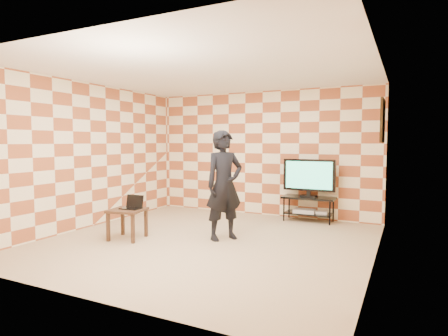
{
  "coord_description": "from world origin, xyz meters",
  "views": [
    {
      "loc": [
        2.86,
        -5.21,
        1.61
      ],
      "look_at": [
        0.0,
        0.6,
        1.15
      ],
      "focal_mm": 30.0,
      "sensor_mm": 36.0,
      "label": 1
    }
  ],
  "objects": [
    {
      "name": "floor",
      "position": [
        0.0,
        0.0,
        0.0
      ],
      "size": [
        5.0,
        5.0,
        0.0
      ],
      "primitive_type": "plane",
      "color": "tan",
      "rests_on": "ground"
    },
    {
      "name": "ceiling",
      "position": [
        0.0,
        0.0,
        2.7
      ],
      "size": [
        5.0,
        5.0,
        0.02
      ],
      "primitive_type": "cube",
      "color": "white",
      "rests_on": "wall_back"
    },
    {
      "name": "wall_art",
      "position": [
        2.47,
        1.55,
        1.95
      ],
      "size": [
        0.04,
        0.72,
        0.72
      ],
      "color": "black",
      "rests_on": "wall_right"
    },
    {
      "name": "wall_left",
      "position": [
        -2.5,
        0.0,
        1.35
      ],
      "size": [
        0.02,
        5.0,
        2.7
      ],
      "primitive_type": "cube",
      "color": "#FFF0C5",
      "rests_on": "ground"
    },
    {
      "name": "wall_back",
      "position": [
        0.0,
        2.5,
        1.35
      ],
      "size": [
        5.0,
        0.02,
        2.7
      ],
      "primitive_type": "cube",
      "color": "#FFF0C5",
      "rests_on": "ground"
    },
    {
      "name": "tv_stand",
      "position": [
        1.1,
        2.24,
        0.37
      ],
      "size": [
        1.04,
        0.47,
        0.5
      ],
      "color": "black",
      "rests_on": "floor"
    },
    {
      "name": "laptop",
      "position": [
        -1.22,
        -0.37,
        0.55
      ],
      "size": [
        0.34,
        0.28,
        0.22
      ],
      "color": "black",
      "rests_on": "side_table"
    },
    {
      "name": "tv",
      "position": [
        1.1,
        2.23,
        0.92
      ],
      "size": [
        1.04,
        0.21,
        0.76
      ],
      "color": "black",
      "rests_on": "tv_stand"
    },
    {
      "name": "person",
      "position": [
        0.18,
        0.24,
        0.9
      ],
      "size": [
        0.73,
        0.78,
        1.79
      ],
      "primitive_type": "imported",
      "rotation": [
        0.0,
        0.0,
        0.95
      ],
      "color": "black",
      "rests_on": "floor"
    },
    {
      "name": "side_table",
      "position": [
        -1.26,
        -0.45,
        0.41
      ],
      "size": [
        0.62,
        0.62,
        0.5
      ],
      "color": "#322214",
      "rests_on": "floor"
    },
    {
      "name": "wall_front",
      "position": [
        0.0,
        -2.5,
        1.35
      ],
      "size": [
        5.0,
        0.02,
        2.7
      ],
      "primitive_type": "cube",
      "color": "#FFF0C5",
      "rests_on": "ground"
    },
    {
      "name": "dvd_player",
      "position": [
        1.02,
        2.21,
        0.21
      ],
      "size": [
        0.44,
        0.33,
        0.07
      ],
      "primitive_type": "cube",
      "rotation": [
        0.0,
        0.0,
        0.07
      ],
      "color": "silver",
      "rests_on": "tv_stand"
    },
    {
      "name": "wall_right",
      "position": [
        2.5,
        0.0,
        1.35
      ],
      "size": [
        0.02,
        5.0,
        2.7
      ],
      "primitive_type": "cube",
      "color": "#FFF0C5",
      "rests_on": "ground"
    },
    {
      "name": "game_console",
      "position": [
        1.35,
        2.24,
        0.2
      ],
      "size": [
        0.24,
        0.19,
        0.05
      ],
      "primitive_type": "cube",
      "rotation": [
        0.0,
        0.0,
        0.12
      ],
      "color": "silver",
      "rests_on": "tv_stand"
    }
  ]
}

